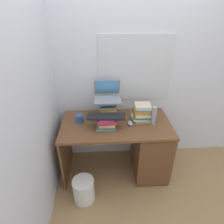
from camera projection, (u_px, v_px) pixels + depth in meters
name	position (u px, v px, depth m)	size (l,w,h in m)	color
ground_plane	(116.00, 169.00, 2.61)	(6.00, 6.00, 0.00)	#9E7A4C
wall_back	(114.00, 68.00, 2.31)	(6.00, 0.06, 2.60)	silver
wall_left	(42.00, 80.00, 1.93)	(0.05, 6.00, 2.60)	silver
desk	(141.00, 146.00, 2.41)	(1.30, 0.68, 0.74)	brown
book_stack_tall	(108.00, 109.00, 2.32)	(0.23, 0.18, 0.23)	black
book_stack_keyboard_riser	(107.00, 123.00, 2.14)	(0.23, 0.21, 0.14)	teal
book_stack_side	(142.00, 112.00, 2.26)	(0.23, 0.19, 0.21)	gray
laptop	(107.00, 94.00, 2.29)	(0.31, 0.31, 0.22)	gray
keyboard	(106.00, 116.00, 2.10)	(0.42, 0.14, 0.02)	black
computer_mouse	(130.00, 123.00, 2.22)	(0.06, 0.10, 0.04)	#A5A8AD
mug	(80.00, 118.00, 2.26)	(0.13, 0.09, 0.09)	#265999
water_bottle	(154.00, 115.00, 2.19)	(0.06, 0.06, 0.22)	#999EA5
wastebasket	(84.00, 190.00, 2.14)	(0.24, 0.24, 0.29)	silver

